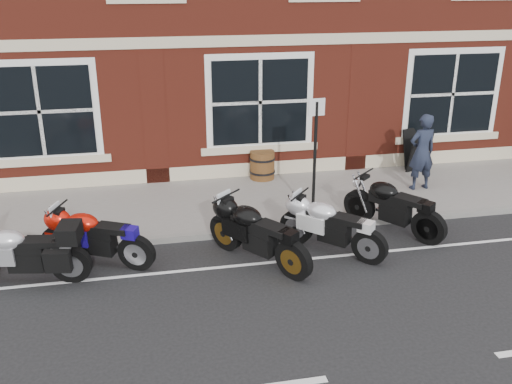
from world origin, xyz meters
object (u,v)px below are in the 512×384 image
moto_sport_black (258,231)px  moto_naked_black (392,204)px  parking_sign (315,149)px  barrel_planter (262,165)px  a_board_sign (417,150)px  moto_touring_silver (19,250)px  moto_sport_red (95,235)px  moto_sport_silver (331,224)px  pedestrian_left (422,152)px

moto_sport_black → moto_naked_black: (2.88, 0.76, -0.02)m
moto_sport_black → parking_sign: bearing=12.1°
barrel_planter → parking_sign: size_ratio=0.28×
a_board_sign → parking_sign: parking_sign is taller
moto_naked_black → moto_touring_silver: bearing=150.9°
moto_touring_silver → moto_sport_black: bearing=-81.3°
moto_sport_black → moto_naked_black: size_ratio=1.03×
parking_sign → barrel_planter: bearing=97.3°
moto_sport_red → moto_touring_silver: bearing=136.4°
moto_naked_black → a_board_sign: 3.75m
moto_touring_silver → moto_sport_red: size_ratio=1.09×
moto_sport_silver → barrel_planter: 3.91m
moto_touring_silver → moto_naked_black: 6.88m
moto_sport_red → moto_naked_black: (5.68, 0.25, 0.02)m
moto_sport_red → moto_sport_black: bearing=-73.8°
barrel_planter → parking_sign: 2.64m
moto_touring_silver → a_board_sign: size_ratio=2.11×
barrel_planter → moto_sport_silver: bearing=-83.4°
moto_touring_silver → a_board_sign: 9.68m
moto_sport_red → barrel_planter: moto_sport_red is taller
moto_sport_red → pedestrian_left: 7.50m
moto_touring_silver → moto_sport_black: moto_touring_silver is taller
pedestrian_left → barrel_planter: bearing=-28.0°
a_board_sign → moto_sport_red: bearing=-173.8°
moto_sport_black → barrel_planter: moto_sport_black is taller
moto_touring_silver → parking_sign: (5.50, 1.58, 0.94)m
moto_sport_black → pedestrian_left: size_ratio=1.12×
moto_sport_red → a_board_sign: a_board_sign is taller
moto_sport_red → barrel_planter: (3.74, 3.51, -0.09)m
a_board_sign → parking_sign: (-3.40, -2.23, 0.89)m
moto_sport_red → moto_sport_silver: size_ratio=1.22×
moto_sport_red → moto_naked_black: bearing=-60.9°
moto_naked_black → barrel_planter: bearing=85.9°
moto_touring_silver → parking_sign: size_ratio=0.90×
barrel_planter → moto_touring_silver: bearing=-141.4°
moto_sport_red → parking_sign: 4.58m
moto_touring_silver → moto_sport_black: (3.98, -0.09, 0.02)m
moto_touring_silver → pedestrian_left: bearing=-63.2°
moto_sport_black → moto_naked_black: 2.98m
moto_sport_silver → moto_naked_black: (1.48, 0.62, 0.03)m
moto_sport_silver → barrel_planter: moto_sport_silver is taller
moto_sport_black → parking_sign: size_ratio=0.82×
moto_touring_silver → moto_sport_black: 3.98m
pedestrian_left → moto_naked_black: bearing=45.1°
moto_sport_red → parking_sign: (4.33, 1.15, 0.96)m
pedestrian_left → a_board_sign: 1.45m
moto_sport_silver → moto_sport_black: bearing=141.7°
moto_sport_black → moto_sport_silver: size_ratio=1.21×
moto_touring_silver → parking_sign: bearing=-63.9°
pedestrian_left → parking_sign: size_ratio=0.73×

